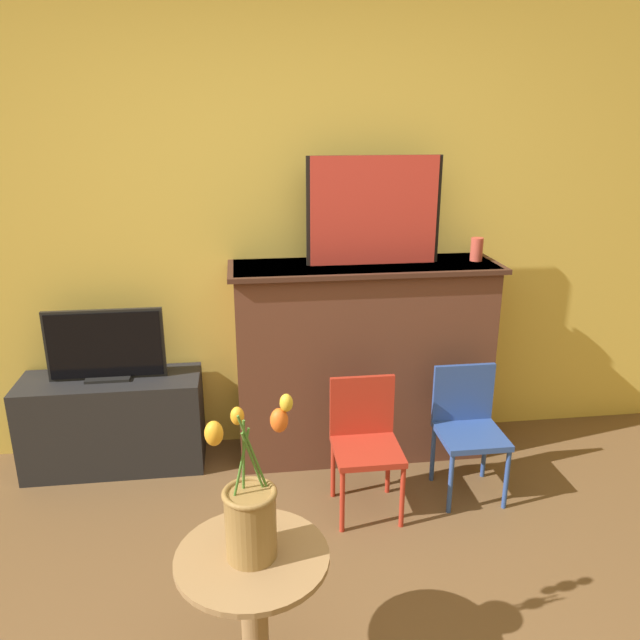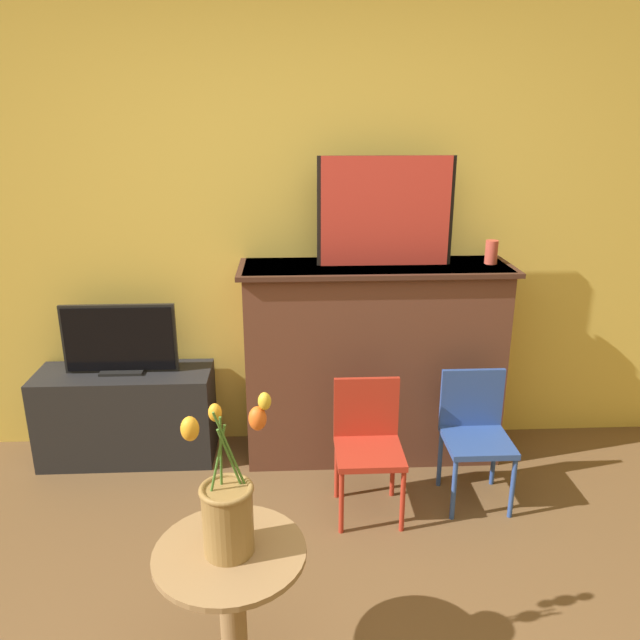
{
  "view_description": "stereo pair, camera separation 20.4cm",
  "coord_description": "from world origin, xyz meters",
  "px_view_note": "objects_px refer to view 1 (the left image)",
  "views": [
    {
      "loc": [
        -0.24,
        -1.3,
        1.89
      ],
      "look_at": [
        0.09,
        1.22,
        1.04
      ],
      "focal_mm": 35.0,
      "sensor_mm": 36.0,
      "label": 1
    },
    {
      "loc": [
        -0.04,
        -1.32,
        1.89
      ],
      "look_at": [
        0.09,
        1.22,
        1.04
      ],
      "focal_mm": 35.0,
      "sensor_mm": 36.0,
      "label": 2
    }
  ],
  "objects_px": {
    "painting": "(374,211)",
    "vase_tulips": "(251,512)",
    "chair_blue": "(468,422)",
    "chair_red": "(365,437)",
    "tv_monitor": "(105,346)"
  },
  "relations": [
    {
      "from": "painting",
      "to": "chair_blue",
      "type": "relative_size",
      "value": 1.07
    },
    {
      "from": "chair_red",
      "to": "vase_tulips",
      "type": "height_order",
      "value": "vase_tulips"
    },
    {
      "from": "chair_blue",
      "to": "vase_tulips",
      "type": "height_order",
      "value": "vase_tulips"
    },
    {
      "from": "chair_blue",
      "to": "painting",
      "type": "bearing_deg",
      "value": 131.4
    },
    {
      "from": "chair_red",
      "to": "chair_blue",
      "type": "height_order",
      "value": "same"
    },
    {
      "from": "chair_red",
      "to": "chair_blue",
      "type": "bearing_deg",
      "value": 8.05
    },
    {
      "from": "chair_blue",
      "to": "vase_tulips",
      "type": "distance_m",
      "value": 1.6
    },
    {
      "from": "tv_monitor",
      "to": "chair_blue",
      "type": "xyz_separation_m",
      "value": [
        1.85,
        -0.48,
        -0.33
      ]
    },
    {
      "from": "chair_blue",
      "to": "vase_tulips",
      "type": "xyz_separation_m",
      "value": [
        -1.12,
        -1.1,
        0.34
      ]
    },
    {
      "from": "painting",
      "to": "chair_red",
      "type": "bearing_deg",
      "value": -103.74
    },
    {
      "from": "vase_tulips",
      "to": "chair_red",
      "type": "bearing_deg",
      "value": 60.74
    },
    {
      "from": "chair_red",
      "to": "vase_tulips",
      "type": "distance_m",
      "value": 1.22
    },
    {
      "from": "painting",
      "to": "vase_tulips",
      "type": "bearing_deg",
      "value": -114.2
    },
    {
      "from": "chair_blue",
      "to": "tv_monitor",
      "type": "bearing_deg",
      "value": 165.59
    },
    {
      "from": "painting",
      "to": "vase_tulips",
      "type": "xyz_separation_m",
      "value": [
        -0.7,
        -1.57,
        -0.67
      ]
    }
  ]
}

